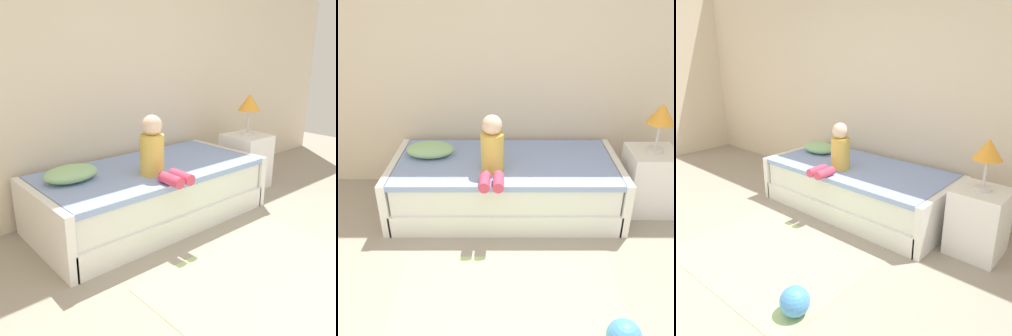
# 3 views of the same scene
# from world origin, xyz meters

# --- Properties ---
(wall_rear) EXTENTS (7.20, 0.10, 2.90)m
(wall_rear) POSITION_xyz_m (0.00, 2.60, 1.45)
(wall_rear) COLOR beige
(wall_rear) RESTS_ON ground
(bed) EXTENTS (2.11, 1.00, 0.50)m
(bed) POSITION_xyz_m (0.01, 2.00, 0.25)
(bed) COLOR white
(bed) RESTS_ON ground
(nightstand) EXTENTS (0.44, 0.44, 0.60)m
(nightstand) POSITION_xyz_m (1.36, 1.98, 0.30)
(nightstand) COLOR white
(nightstand) RESTS_ON ground
(table_lamp) EXTENTS (0.24, 0.24, 0.45)m
(table_lamp) POSITION_xyz_m (1.36, 1.98, 0.94)
(table_lamp) COLOR silver
(table_lamp) RESTS_ON nightstand
(child_figure) EXTENTS (0.20, 0.51, 0.50)m
(child_figure) POSITION_xyz_m (-0.10, 1.77, 0.70)
(child_figure) COLOR gold
(child_figure) RESTS_ON bed
(pillow) EXTENTS (0.44, 0.30, 0.13)m
(pillow) POSITION_xyz_m (-0.69, 2.10, 0.56)
(pillow) COLOR #99CC8C
(pillow) RESTS_ON bed
(area_rug) EXTENTS (1.60, 1.10, 0.01)m
(area_rug) POSITION_xyz_m (0.04, 0.70, 0.00)
(area_rug) COLOR #B2D189
(area_rug) RESTS_ON ground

